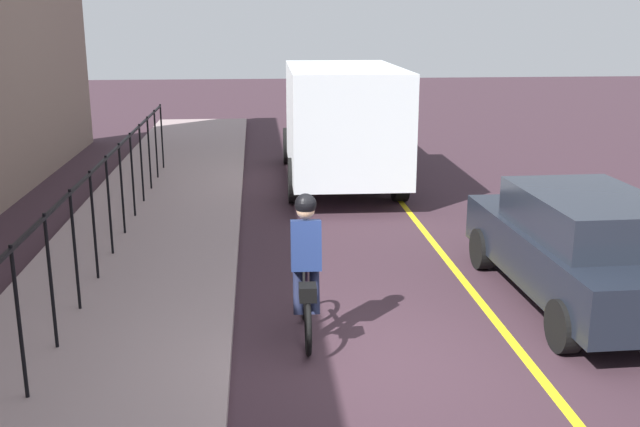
{
  "coord_description": "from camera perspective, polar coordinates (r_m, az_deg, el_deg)",
  "views": [
    {
      "loc": [
        -7.62,
        1.46,
        3.84
      ],
      "look_at": [
        2.92,
        0.53,
        1.0
      ],
      "focal_mm": 41.33,
      "sensor_mm": 36.0,
      "label": 1
    }
  ],
  "objects": [
    {
      "name": "cyclist_lead",
      "position": [
        8.87,
        -1.09,
        -4.25
      ],
      "size": [
        1.71,
        0.37,
        1.83
      ],
      "rotation": [
        0.0,
        0.0,
        -0.02
      ],
      "color": "black",
      "rests_on": "ground"
    },
    {
      "name": "sidewalk",
      "position": [
        8.72,
        -17.71,
        -11.33
      ],
      "size": [
        40.0,
        3.2,
        0.15
      ],
      "primitive_type": "cube",
      "color": "gray",
      "rests_on": "ground"
    },
    {
      "name": "lane_line_centre",
      "position": [
        9.06,
        15.51,
        -10.61
      ],
      "size": [
        36.0,
        0.12,
        0.01
      ],
      "primitive_type": "cube",
      "color": "yellow",
      "rests_on": "ground"
    },
    {
      "name": "patrol_sedan",
      "position": [
        10.61,
        19.59,
        -2.38
      ],
      "size": [
        4.44,
        2.0,
        1.58
      ],
      "rotation": [
        0.0,
        0.0,
        0.02
      ],
      "color": "black",
      "rests_on": "ground"
    },
    {
      "name": "iron_fence",
      "position": [
        9.3,
        -19.39,
        -1.99
      ],
      "size": [
        19.79,
        0.04,
        1.6
      ],
      "color": "black",
      "rests_on": "sidewalk"
    },
    {
      "name": "box_truck_background",
      "position": [
        17.31,
        1.54,
        7.41
      ],
      "size": [
        6.74,
        2.62,
        2.78
      ],
      "rotation": [
        0.0,
        0.0,
        -0.02
      ],
      "color": "silver",
      "rests_on": "ground"
    },
    {
      "name": "ground_plane",
      "position": [
        8.65,
        5.33,
        -11.38
      ],
      "size": [
        80.0,
        80.0,
        0.0
      ],
      "primitive_type": "plane",
      "color": "#36232C"
    }
  ]
}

